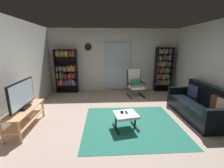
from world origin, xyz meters
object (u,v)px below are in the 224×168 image
object	(u,v)px
lounge_armchair	(135,82)
tv_remote	(126,112)
cell_phone	(122,112)
tv_stand	(25,115)
bookshelf_near_sofa	(163,68)
television	(22,96)
leather_sofa	(200,106)
bookshelf_near_tv	(67,71)
ottoman	(126,116)
wall_clock	(88,47)

from	to	relation	value
lounge_armchair	tv_remote	world-z (taller)	lounge_armchair
tv_remote	cell_phone	xyz separation A→B (m)	(-0.10, 0.02, -0.00)
tv_stand	cell_phone	world-z (taller)	tv_stand
tv_stand	lounge_armchair	world-z (taller)	lounge_armchair
bookshelf_near_sofa	cell_phone	bearing A→B (deg)	-125.27
television	lounge_armchair	xyz separation A→B (m)	(3.05, 2.29, -0.28)
tv_stand	leather_sofa	distance (m)	4.47
tv_remote	cell_phone	bearing A→B (deg)	165.98
television	bookshelf_near_sofa	xyz separation A→B (m)	(4.37, 2.92, 0.15)
tv_remote	bookshelf_near_tv	bearing A→B (deg)	120.61
tv_remote	ottoman	bearing A→B (deg)	-116.66
cell_phone	wall_clock	size ratio (longest dim) A/B	0.48
tv_stand	wall_clock	bearing A→B (deg)	68.29
television	leather_sofa	bearing A→B (deg)	4.71
bookshelf_near_tv	cell_phone	xyz separation A→B (m)	(1.93, -3.01, -0.53)
television	lounge_armchair	size ratio (longest dim) A/B	1.02
television	leather_sofa	xyz separation A→B (m)	(4.46, 0.37, -0.50)
bookshelf_near_sofa	lounge_armchair	size ratio (longest dim) A/B	1.80
television	cell_phone	distance (m)	2.30
ottoman	television	bearing A→B (deg)	176.73
bookshelf_near_tv	ottoman	xyz separation A→B (m)	(2.02, -3.08, -0.60)
bookshelf_near_sofa	tv_remote	xyz separation A→B (m)	(-2.01, -3.01, -0.59)
tv_stand	lounge_armchair	xyz separation A→B (m)	(3.05, 2.27, 0.20)
ottoman	cell_phone	bearing A→B (deg)	140.35
leather_sofa	ottoman	world-z (taller)	leather_sofa
lounge_armchair	cell_phone	world-z (taller)	lounge_armchair
tv_stand	lounge_armchair	size ratio (longest dim) A/B	1.26
bookshelf_near_sofa	tv_remote	bearing A→B (deg)	-123.77
cell_phone	bookshelf_near_tv	bearing A→B (deg)	125.00
television	ottoman	bearing A→B (deg)	-3.27
ottoman	cell_phone	size ratio (longest dim) A/B	4.29
tv_stand	cell_phone	xyz separation A→B (m)	(2.26, -0.08, 0.05)
ottoman	tv_remote	world-z (taller)	tv_remote
ottoman	wall_clock	bearing A→B (deg)	109.09
tv_stand	bookshelf_near_tv	distance (m)	3.00
bookshelf_near_sofa	leather_sofa	size ratio (longest dim) A/B	0.95
tv_stand	tv_remote	bearing A→B (deg)	-2.45
lounge_armchair	bookshelf_near_sofa	bearing A→B (deg)	25.71
television	bookshelf_near_sofa	distance (m)	5.26
leather_sofa	tv_remote	xyz separation A→B (m)	(-2.10, -0.45, 0.07)
tv_remote	wall_clock	bearing A→B (deg)	106.40
lounge_armchair	bookshelf_near_tv	bearing A→B (deg)	166.46
cell_phone	leather_sofa	bearing A→B (deg)	13.43
bookshelf_near_tv	lounge_armchair	distance (m)	2.83
leather_sofa	wall_clock	size ratio (longest dim) A/B	6.67
leather_sofa	ottoman	bearing A→B (deg)	-166.70
bookshelf_near_sofa	ottoman	xyz separation A→B (m)	(-2.03, -3.05, -0.66)
leather_sofa	ottoman	xyz separation A→B (m)	(-2.12, -0.50, -0.00)
bookshelf_near_tv	bookshelf_near_sofa	distance (m)	4.05
tv_stand	bookshelf_near_tv	world-z (taller)	bookshelf_near_tv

